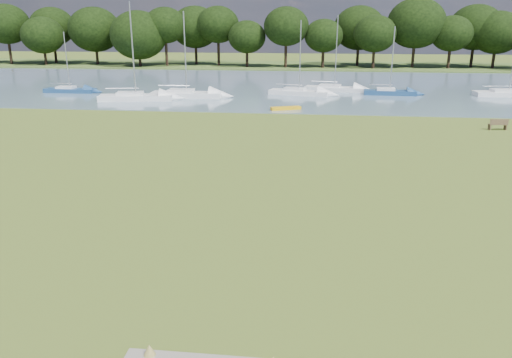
# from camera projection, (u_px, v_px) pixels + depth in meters

# --- Properties ---
(ground) EXTENTS (220.00, 220.00, 0.00)m
(ground) POSITION_uv_depth(u_px,v_px,m) (262.00, 194.00, 24.23)
(ground) COLOR olive
(river) EXTENTS (220.00, 40.00, 0.10)m
(river) POSITION_uv_depth(u_px,v_px,m) (296.00, 86.00, 63.99)
(river) COLOR slate
(river) RESTS_ON ground
(far_bank) EXTENTS (220.00, 20.00, 0.40)m
(far_bank) POSITION_uv_depth(u_px,v_px,m) (302.00, 66.00, 92.39)
(far_bank) COLOR #4C6626
(far_bank) RESTS_ON ground
(riverbank_bench) EXTENTS (1.44, 0.57, 0.87)m
(riverbank_bench) POSITION_uv_depth(u_px,v_px,m) (498.00, 124.00, 38.36)
(riverbank_bench) COLOR brown
(riverbank_bench) RESTS_ON ground
(kayak) EXTENTS (2.91, 1.68, 0.29)m
(kayak) POSITION_uv_depth(u_px,v_px,m) (286.00, 108.00, 46.92)
(kayak) COLOR #EBAC0D
(kayak) RESTS_ON river
(tree_line) EXTENTS (117.15, 9.19, 11.12)m
(tree_line) POSITION_uv_depth(u_px,v_px,m) (229.00, 29.00, 88.00)
(tree_line) COLOR black
(tree_line) RESTS_ON far_bank
(sailboat_0) EXTENTS (7.76, 2.28, 8.97)m
(sailboat_0) POSITION_uv_depth(u_px,v_px,m) (186.00, 93.00, 54.42)
(sailboat_0) COLOR silver
(sailboat_0) RESTS_ON river
(sailboat_1) EXTENTS (7.45, 2.48, 8.34)m
(sailboat_1) POSITION_uv_depth(u_px,v_px,m) (508.00, 92.00, 55.35)
(sailboat_1) COLOR silver
(sailboat_1) RESTS_ON river
(sailboat_2) EXTENTS (7.87, 3.48, 9.86)m
(sailboat_2) POSITION_uv_depth(u_px,v_px,m) (135.00, 95.00, 52.37)
(sailboat_2) COLOR silver
(sailboat_2) RESTS_ON river
(sailboat_3) EXTENTS (5.88, 1.70, 6.81)m
(sailboat_3) POSITION_uv_depth(u_px,v_px,m) (69.00, 89.00, 58.08)
(sailboat_3) COLOR navy
(sailboat_3) RESTS_ON river
(sailboat_4) EXTENTS (5.80, 1.89, 7.41)m
(sailboat_4) POSITION_uv_depth(u_px,v_px,m) (389.00, 91.00, 56.17)
(sailboat_4) COLOR navy
(sailboat_4) RESTS_ON river
(sailboat_5) EXTENTS (7.28, 3.30, 8.62)m
(sailboat_5) POSITION_uv_depth(u_px,v_px,m) (334.00, 87.00, 59.39)
(sailboat_5) COLOR silver
(sailboat_5) RESTS_ON river
(sailboat_6) EXTENTS (7.04, 3.42, 8.08)m
(sailboat_6) POSITION_uv_depth(u_px,v_px,m) (299.00, 91.00, 56.36)
(sailboat_6) COLOR silver
(sailboat_6) RESTS_ON river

